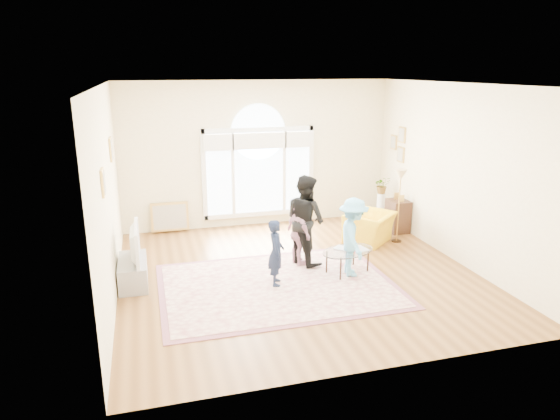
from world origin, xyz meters
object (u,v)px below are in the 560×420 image
object	(u,v)px
tv_console	(133,272)
coffee_table	(348,251)
area_rug	(277,285)
television	(131,243)
armchair	(370,228)

from	to	relation	value
tv_console	coffee_table	bearing A→B (deg)	-7.98
area_rug	television	bearing A→B (deg)	162.79
tv_console	armchair	bearing A→B (deg)	10.58
television	armchair	bearing A→B (deg)	10.60
television	area_rug	bearing A→B (deg)	-17.21
tv_console	armchair	xyz separation A→B (m)	(4.64, 0.87, 0.10)
tv_console	coffee_table	distance (m)	3.62
coffee_table	television	bearing A→B (deg)	152.45
tv_console	coffee_table	size ratio (longest dim) A/B	0.87
tv_console	coffee_table	world-z (taller)	coffee_table
area_rug	armchair	size ratio (longest dim) A/B	3.80
area_rug	television	xyz separation A→B (m)	(-2.27, 0.70, 0.70)
area_rug	tv_console	world-z (taller)	tv_console
area_rug	armchair	distance (m)	2.86
area_rug	tv_console	distance (m)	2.39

